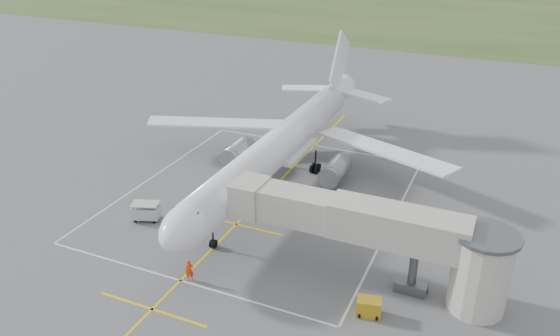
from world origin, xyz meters
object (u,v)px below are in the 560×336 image
at_px(jet_bridge, 388,235).
at_px(gpu_unit, 369,307).
at_px(baggage_cart, 146,211).
at_px(ramp_worker_wing, 227,153).
at_px(airliner, 280,145).
at_px(ramp_worker_nose, 189,271).

xyz_separation_m(jet_bridge, gpu_unit, (-0.10, -4.20, -4.05)).
distance_m(jet_bridge, gpu_unit, 5.84).
height_order(jet_bridge, baggage_cart, jet_bridge).
height_order(baggage_cart, ramp_worker_wing, baggage_cart).
distance_m(gpu_unit, ramp_worker_wing, 31.92).
distance_m(airliner, gpu_unit, 24.46).
relative_size(jet_bridge, ramp_worker_wing, 13.37).
distance_m(airliner, baggage_cart, 16.52).
bearing_deg(jet_bridge, ramp_worker_nose, -157.88).
relative_size(baggage_cart, ramp_worker_nose, 1.60).
relative_size(airliner, baggage_cart, 15.27).
bearing_deg(gpu_unit, ramp_worker_nose, 175.16).
xyz_separation_m(airliner, baggage_cart, (-8.70, -13.62, -3.44)).
bearing_deg(ramp_worker_nose, gpu_unit, -24.91).
distance_m(gpu_unit, ramp_worker_nose, 15.04).
distance_m(gpu_unit, baggage_cart, 24.81).
bearing_deg(ramp_worker_wing, gpu_unit, -171.70).
xyz_separation_m(jet_bridge, baggage_cart, (-24.43, 0.63, -3.79)).
xyz_separation_m(gpu_unit, ramp_worker_nose, (-14.91, -1.90, 0.26)).
xyz_separation_m(baggage_cart, ramp_worker_wing, (0.33, 16.21, -0.08)).
bearing_deg(ramp_worker_nose, baggage_cart, 112.25).
distance_m(jet_bridge, baggage_cart, 24.73).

